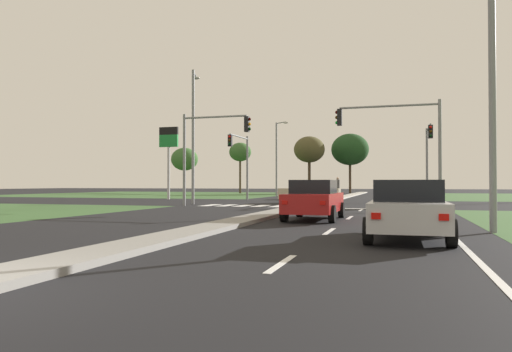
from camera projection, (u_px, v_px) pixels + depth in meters
ground_plane at (320, 203)px, 34.76m from camera, size 200.00×200.00×0.00m
grass_verge_far_left at (161, 194)px, 65.51m from camera, size 35.00×35.00×0.01m
median_island_near at (233, 223)px, 16.55m from camera, size 1.20×22.00×0.14m
median_island_far at (353, 195)px, 58.72m from camera, size 1.20×36.00×0.14m
lane_dash_near at (281, 264)px, 8.48m from camera, size 0.14×2.00×0.01m
lane_dash_second at (329, 231)px, 14.23m from camera, size 0.14×2.00×0.01m
lane_dash_third at (350, 218)px, 19.98m from camera, size 0.14×2.00×0.01m
lane_dash_fourth at (361, 210)px, 25.73m from camera, size 0.14×2.00×0.01m
edge_line_right at (444, 227)px, 15.55m from camera, size 0.14×24.00×0.01m
stop_bar_near at (368, 209)px, 26.97m from camera, size 6.40×0.50×0.01m
crosswalk_bar_near at (210, 205)px, 31.60m from camera, size 0.70×2.80×0.01m
crosswalk_bar_second at (227, 205)px, 31.27m from camera, size 0.70×2.80×0.01m
crosswalk_bar_third at (244, 206)px, 30.94m from camera, size 0.70×2.80×0.01m
crosswalk_bar_fourth at (261, 206)px, 30.62m from camera, size 0.70×2.80×0.01m
crosswalk_bar_fifth at (278, 206)px, 30.29m from camera, size 0.70×2.80×0.01m
crosswalk_bar_sixth at (297, 206)px, 29.96m from camera, size 0.70×2.80×0.01m
car_grey_near at (325, 189)px, 52.41m from camera, size 2.04×4.28×1.62m
car_red_second at (314, 199)px, 18.88m from camera, size 1.98×4.49×1.55m
car_beige_third at (309, 192)px, 34.64m from camera, size 4.30×1.98×1.60m
car_silver_fourth at (408, 209)px, 12.11m from camera, size 2.00×4.18×1.50m
car_black_sixth at (310, 191)px, 44.24m from camera, size 1.96×4.17×1.49m
traffic_signal_far_left at (241, 155)px, 41.61m from camera, size 0.32×4.93×5.66m
traffic_signal_near_right at (400, 134)px, 26.92m from camera, size 5.77×0.32×6.01m
traffic_signal_near_left at (208, 142)px, 30.21m from camera, size 4.51×0.32×5.82m
traffic_signal_far_right at (428, 149)px, 37.18m from camera, size 0.32×5.26×5.88m
street_lamp_near at (493, 50)px, 13.68m from camera, size 0.56×2.59×9.24m
street_lamp_second at (193, 130)px, 33.26m from camera, size 0.88×1.86×9.22m
street_lamp_third at (277, 155)px, 55.26m from camera, size 1.76×1.46×8.42m
pedestrian_at_median at (338, 185)px, 44.37m from camera, size 0.34×0.34×1.87m
fuel_price_totem at (169, 146)px, 43.82m from camera, size 1.80×0.24×6.55m
treeline_near at (185, 159)px, 75.63m from camera, size 4.19×4.19×7.03m
treeline_second at (240, 152)px, 71.48m from camera, size 3.25×3.25×7.49m
treeline_third at (309, 150)px, 68.92m from camera, size 4.40×4.40×8.17m
treeline_fourth at (350, 150)px, 71.69m from camera, size 5.50×5.50×8.84m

